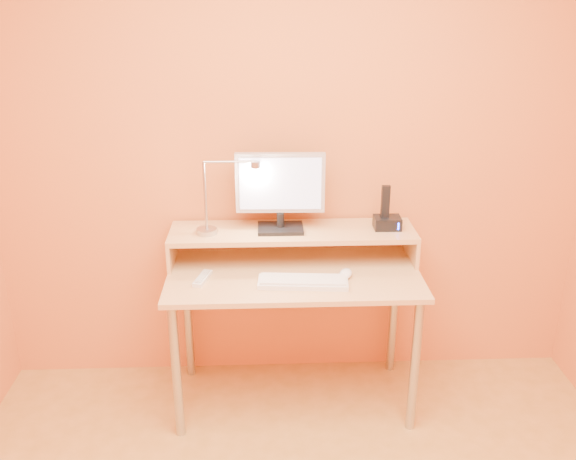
{
  "coord_description": "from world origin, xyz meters",
  "views": [
    {
      "loc": [
        -0.14,
        -1.53,
        2.01
      ],
      "look_at": [
        -0.03,
        1.13,
        0.96
      ],
      "focal_mm": 39.28,
      "sensor_mm": 36.0,
      "label": 1
    }
  ],
  "objects_px": {
    "keyboard": "(303,282)",
    "mouse": "(346,274)",
    "phone_dock": "(387,223)",
    "remote_control": "(203,278)",
    "lamp_base": "(207,231)",
    "monitor_panel": "(280,183)"
  },
  "relations": [
    {
      "from": "lamp_base",
      "to": "mouse",
      "type": "distance_m",
      "value": 0.69
    },
    {
      "from": "monitor_panel",
      "to": "mouse",
      "type": "distance_m",
      "value": 0.53
    },
    {
      "from": "remote_control",
      "to": "keyboard",
      "type": "bearing_deg",
      "value": 7.13
    },
    {
      "from": "mouse",
      "to": "remote_control",
      "type": "relative_size",
      "value": 0.65
    },
    {
      "from": "keyboard",
      "to": "remote_control",
      "type": "bearing_deg",
      "value": 176.49
    },
    {
      "from": "keyboard",
      "to": "mouse",
      "type": "height_order",
      "value": "mouse"
    },
    {
      "from": "lamp_base",
      "to": "keyboard",
      "type": "bearing_deg",
      "value": -29.06
    },
    {
      "from": "keyboard",
      "to": "mouse",
      "type": "relative_size",
      "value": 3.93
    },
    {
      "from": "remote_control",
      "to": "lamp_base",
      "type": "bearing_deg",
      "value": 100.98
    },
    {
      "from": "monitor_panel",
      "to": "keyboard",
      "type": "bearing_deg",
      "value": -70.45
    },
    {
      "from": "monitor_panel",
      "to": "remote_control",
      "type": "xyz_separation_m",
      "value": [
        -0.37,
        -0.22,
        -0.39
      ]
    },
    {
      "from": "monitor_panel",
      "to": "remote_control",
      "type": "relative_size",
      "value": 2.68
    },
    {
      "from": "keyboard",
      "to": "mouse",
      "type": "xyz_separation_m",
      "value": [
        0.2,
        0.07,
        0.01
      ]
    },
    {
      "from": "monitor_panel",
      "to": "phone_dock",
      "type": "xyz_separation_m",
      "value": [
        0.52,
        -0.01,
        -0.21
      ]
    },
    {
      "from": "lamp_base",
      "to": "phone_dock",
      "type": "xyz_separation_m",
      "value": [
        0.88,
        0.03,
        0.02
      ]
    },
    {
      "from": "monitor_panel",
      "to": "keyboard",
      "type": "height_order",
      "value": "monitor_panel"
    },
    {
      "from": "lamp_base",
      "to": "mouse",
      "type": "height_order",
      "value": "lamp_base"
    },
    {
      "from": "mouse",
      "to": "remote_control",
      "type": "xyz_separation_m",
      "value": [
        -0.67,
        -0.0,
        -0.01
      ]
    },
    {
      "from": "phone_dock",
      "to": "mouse",
      "type": "distance_m",
      "value": 0.35
    },
    {
      "from": "lamp_base",
      "to": "monitor_panel",
      "type": "bearing_deg",
      "value": 6.42
    },
    {
      "from": "mouse",
      "to": "remote_control",
      "type": "height_order",
      "value": "mouse"
    },
    {
      "from": "mouse",
      "to": "remote_control",
      "type": "bearing_deg",
      "value": -160.35
    }
  ]
}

